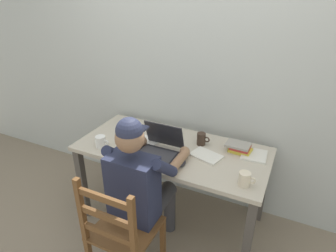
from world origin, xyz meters
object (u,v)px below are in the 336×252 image
(desk, at_px, (172,157))
(coffee_mug_white, at_px, (101,142))
(coffee_mug_spare, at_px, (245,179))
(book_stack_main, at_px, (240,148))
(laptop, at_px, (159,147))
(coffee_mug_dark, at_px, (201,139))
(wooden_chair, at_px, (121,232))
(computer_mouse, at_px, (181,163))
(seated_person, at_px, (141,182))
(landscape_photo_print, at_px, (169,140))

(desk, xyz_separation_m, coffee_mug_white, (-0.53, -0.24, 0.14))
(coffee_mug_spare, xyz_separation_m, book_stack_main, (-0.13, 0.42, -0.01))
(laptop, xyz_separation_m, coffee_mug_dark, (0.26, 0.27, -0.00))
(wooden_chair, height_order, book_stack_main, wooden_chair)
(laptop, relative_size, coffee_mug_white, 2.69)
(computer_mouse, xyz_separation_m, coffee_mug_spare, (0.48, -0.04, 0.03))
(seated_person, height_order, wooden_chair, seated_person)
(computer_mouse, bearing_deg, laptop, 159.05)
(laptop, xyz_separation_m, computer_mouse, (0.23, -0.09, -0.04))
(book_stack_main, relative_size, landscape_photo_print, 1.62)
(seated_person, relative_size, coffee_mug_white, 10.09)
(desk, bearing_deg, seated_person, -95.21)
(coffee_mug_dark, bearing_deg, coffee_mug_white, -151.49)
(wooden_chair, xyz_separation_m, landscape_photo_print, (-0.04, 0.83, 0.29))
(book_stack_main, bearing_deg, landscape_photo_print, -173.47)
(wooden_chair, height_order, coffee_mug_spare, wooden_chair)
(coffee_mug_white, bearing_deg, coffee_mug_spare, 0.15)
(coffee_mug_spare, bearing_deg, desk, 159.63)
(coffee_mug_white, xyz_separation_m, coffee_mug_dark, (0.73, 0.40, 0.00))
(computer_mouse, relative_size, landscape_photo_print, 0.77)
(landscape_photo_print, bearing_deg, coffee_mug_spare, -7.05)
(computer_mouse, bearing_deg, landscape_photo_print, 128.89)
(coffee_mug_spare, relative_size, book_stack_main, 0.55)
(seated_person, distance_m, coffee_mug_white, 0.54)
(desk, relative_size, computer_mouse, 15.75)
(desk, distance_m, coffee_mug_dark, 0.29)
(book_stack_main, xyz_separation_m, landscape_photo_print, (-0.60, -0.07, -0.04))
(laptop, distance_m, coffee_mug_white, 0.49)
(desk, relative_size, laptop, 4.77)
(laptop, xyz_separation_m, coffee_mug_white, (-0.47, -0.13, -0.00))
(wooden_chair, xyz_separation_m, coffee_mug_dark, (0.24, 0.88, 0.34))
(computer_mouse, height_order, coffee_mug_white, coffee_mug_white)
(landscape_photo_print, bearing_deg, desk, -35.40)
(book_stack_main, bearing_deg, laptop, -153.25)
(seated_person, xyz_separation_m, coffee_mug_spare, (0.69, 0.20, 0.12))
(coffee_mug_dark, relative_size, coffee_mug_spare, 0.95)
(desk, relative_size, seated_person, 1.27)
(wooden_chair, xyz_separation_m, coffee_mug_white, (-0.49, 0.48, 0.34))
(seated_person, distance_m, laptop, 0.35)
(wooden_chair, distance_m, landscape_photo_print, 0.88)
(desk, distance_m, seated_person, 0.45)
(seated_person, bearing_deg, laptop, 93.11)
(desk, bearing_deg, book_stack_main, 18.80)
(laptop, relative_size, book_stack_main, 1.57)
(laptop, bearing_deg, coffee_mug_spare, -10.16)
(seated_person, relative_size, book_stack_main, 5.86)
(seated_person, relative_size, coffee_mug_dark, 11.15)
(laptop, bearing_deg, coffee_mug_white, -164.75)
(seated_person, bearing_deg, desk, 84.79)
(wooden_chair, bearing_deg, book_stack_main, 58.18)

